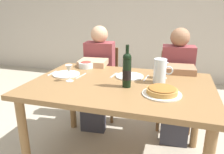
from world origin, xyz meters
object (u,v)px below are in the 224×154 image
at_px(wine_glass_left_diner, 69,70).
at_px(baked_tart, 162,91).
at_px(salad_bowl, 86,64).
at_px(wine_glass_right_diner, 164,67).
at_px(dinner_plate_right_setting, 130,76).
at_px(water_pitcher, 160,72).
at_px(wine_bottle, 127,70).
at_px(diner_right, 177,81).
at_px(dinner_plate_left_setting, 66,74).
at_px(diner_left, 97,74).
at_px(chair_right, 175,84).
at_px(dining_table, 120,93).
at_px(chair_left, 103,77).

bearing_deg(wine_glass_left_diner, baked_tart, -6.01).
bearing_deg(salad_bowl, wine_glass_right_diner, -9.44).
bearing_deg(dinner_plate_right_setting, wine_glass_left_diner, -150.62).
distance_m(water_pitcher, wine_glass_right_diner, 0.14).
distance_m(wine_bottle, diner_right, 0.85).
height_order(wine_glass_left_diner, dinner_plate_left_setting, wine_glass_left_diner).
height_order(dinner_plate_right_setting, diner_right, diner_right).
bearing_deg(diner_right, diner_left, -4.18).
height_order(diner_left, chair_right, diner_left).
height_order(dining_table, baked_tart, baked_tart).
bearing_deg(wine_glass_left_diner, salad_bowl, 94.62).
xyz_separation_m(wine_glass_left_diner, chair_left, (-0.03, 0.95, -0.37)).
bearing_deg(diner_left, water_pitcher, 139.27).
height_order(baked_tart, wine_glass_left_diner, wine_glass_left_diner).
distance_m(water_pitcher, salad_bowl, 0.82).
xyz_separation_m(dining_table, salad_bowl, (-0.46, 0.37, 0.13)).
distance_m(dining_table, chair_left, 1.01).
bearing_deg(water_pitcher, dinner_plate_left_setting, -178.36).
height_order(salad_bowl, diner_left, diner_left).
xyz_separation_m(wine_bottle, salad_bowl, (-0.53, 0.44, -0.10)).
distance_m(water_pitcher, chair_left, 1.15).
distance_m(dinner_plate_right_setting, diner_right, 0.63).
xyz_separation_m(wine_bottle, diner_right, (0.38, 0.71, -0.28)).
xyz_separation_m(wine_glass_right_diner, chair_left, (-0.79, 0.64, -0.37)).
xyz_separation_m(dinner_plate_right_setting, chair_left, (-0.50, 0.69, -0.27)).
distance_m(wine_bottle, salad_bowl, 0.70).
bearing_deg(water_pitcher, diner_left, 144.48).
bearing_deg(wine_bottle, water_pitcher, 36.23).
xyz_separation_m(baked_tart, salad_bowl, (-0.81, 0.53, 0.01)).
xyz_separation_m(dining_table, wine_glass_left_diner, (-0.42, -0.07, 0.19)).
relative_size(dinner_plate_left_setting, dinner_plate_right_setting, 0.99).
bearing_deg(baked_tart, dining_table, 156.51).
relative_size(dinner_plate_right_setting, diner_left, 0.22).
xyz_separation_m(baked_tart, dinner_plate_left_setting, (-0.89, 0.24, -0.02)).
relative_size(wine_bottle, chair_left, 0.38).
distance_m(wine_glass_left_diner, chair_left, 1.02).
distance_m(dinner_plate_left_setting, diner_right, 1.15).
bearing_deg(water_pitcher, wine_bottle, -143.77).
relative_size(water_pitcher, diner_right, 0.18).
xyz_separation_m(water_pitcher, diner_right, (0.15, 0.53, -0.23)).
bearing_deg(water_pitcher, salad_bowl, 160.94).
xyz_separation_m(dinner_plate_left_setting, chair_left, (0.08, 0.80, -0.27)).
distance_m(baked_tart, salad_bowl, 0.97).
height_order(dining_table, chair_right, chair_right).
bearing_deg(salad_bowl, dining_table, -39.06).
bearing_deg(wine_glass_right_diner, dinner_plate_right_setting, -170.08).
bearing_deg(dinner_plate_right_setting, dining_table, -102.10).
bearing_deg(diner_left, chair_left, -90.88).
height_order(water_pitcher, wine_glass_left_diner, water_pitcher).
bearing_deg(chair_right, wine_glass_left_diner, 43.56).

